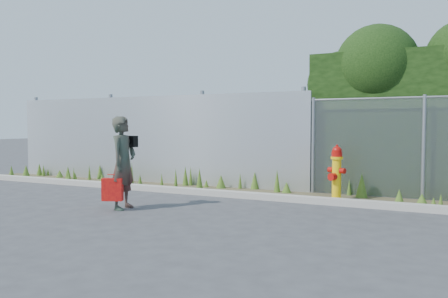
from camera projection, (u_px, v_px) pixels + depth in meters
ground at (204, 215)px, 7.12m from camera, size 80.00×80.00×0.00m
curb at (246, 195)px, 8.74m from camera, size 16.00×0.22×0.12m
weed_strip at (227, 186)px, 9.67m from camera, size 16.00×1.27×0.54m
corrugated_fence at (147, 139)px, 11.16m from camera, size 8.50×0.21×2.30m
fire_hydrant at (337, 174)px, 8.38m from camera, size 0.36×0.33×1.09m
woman at (123, 163)px, 7.57m from camera, size 0.45×0.63×1.61m
red_tote_bag at (112, 189)px, 7.41m from camera, size 0.35×0.13×0.46m
black_shoulder_bag at (131, 141)px, 7.77m from camera, size 0.27×0.11×0.20m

